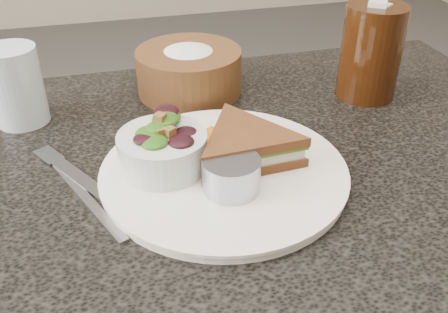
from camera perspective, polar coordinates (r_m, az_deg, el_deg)
name	(u,v)px	position (r m, az deg, el deg)	size (l,w,h in m)	color
dinner_plate	(224,173)	(0.61, 0.00, -1.86)	(0.30, 0.30, 0.01)	white
sandwich	(245,146)	(0.61, 2.45, 1.18)	(0.16, 0.16, 0.04)	#552F16
salad_bowl	(162,145)	(0.60, -7.05, 1.29)	(0.11, 0.11, 0.06)	silver
dressing_ramekin	(231,175)	(0.56, 0.83, -2.09)	(0.07, 0.07, 0.04)	#A6ABB7
orange_wedge	(212,134)	(0.65, -1.43, 2.60)	(0.06, 0.06, 0.03)	orange
fork	(87,184)	(0.62, -15.41, -3.00)	(0.02, 0.18, 0.00)	gray
knife	(87,200)	(0.60, -15.36, -4.78)	(0.01, 0.18, 0.00)	#A7AAAF
bread_basket	(189,64)	(0.80, -4.05, 10.50)	(0.17, 0.17, 0.09)	brown
cola_glass	(371,48)	(0.81, 16.50, 11.77)	(0.09, 0.09, 0.16)	black
water_glass	(16,86)	(0.77, -22.66, 7.46)	(0.07, 0.07, 0.11)	silver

